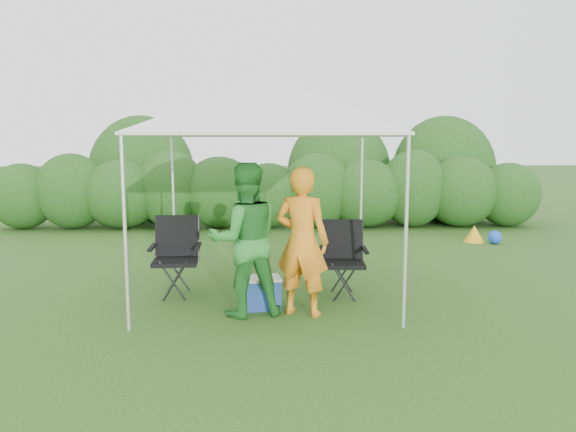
{
  "coord_description": "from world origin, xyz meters",
  "views": [
    {
      "loc": [
        0.04,
        -6.91,
        2.07
      ],
      "look_at": [
        0.27,
        0.4,
        1.05
      ],
      "focal_mm": 35.0,
      "sensor_mm": 36.0,
      "label": 1
    }
  ],
  "objects_px": {
    "canopy": "(267,107)",
    "man": "(302,241)",
    "woman": "(245,240)",
    "chair_right": "(343,253)",
    "cooler": "(261,293)",
    "chair_left": "(176,250)"
  },
  "relations": [
    {
      "from": "canopy",
      "to": "man",
      "type": "height_order",
      "value": "canopy"
    },
    {
      "from": "man",
      "to": "woman",
      "type": "xyz_separation_m",
      "value": [
        -0.66,
        0.01,
        0.02
      ]
    },
    {
      "from": "chair_right",
      "to": "man",
      "type": "height_order",
      "value": "man"
    },
    {
      "from": "woman",
      "to": "cooler",
      "type": "distance_m",
      "value": 0.76
    },
    {
      "from": "chair_left",
      "to": "man",
      "type": "distance_m",
      "value": 1.89
    },
    {
      "from": "chair_left",
      "to": "woman",
      "type": "bearing_deg",
      "value": -46.63
    },
    {
      "from": "chair_left",
      "to": "cooler",
      "type": "xyz_separation_m",
      "value": [
        1.14,
        -0.69,
        -0.39
      ]
    },
    {
      "from": "canopy",
      "to": "woman",
      "type": "distance_m",
      "value": 1.87
    },
    {
      "from": "man",
      "to": "canopy",
      "type": "bearing_deg",
      "value": -45.65
    },
    {
      "from": "chair_right",
      "to": "man",
      "type": "distance_m",
      "value": 1.07
    },
    {
      "from": "canopy",
      "to": "man",
      "type": "bearing_deg",
      "value": -67.75
    },
    {
      "from": "chair_left",
      "to": "cooler",
      "type": "distance_m",
      "value": 1.38
    },
    {
      "from": "chair_right",
      "to": "canopy",
      "type": "bearing_deg",
      "value": 173.57
    },
    {
      "from": "chair_right",
      "to": "woman",
      "type": "bearing_deg",
      "value": -143.91
    },
    {
      "from": "chair_left",
      "to": "man",
      "type": "relative_size",
      "value": 0.59
    },
    {
      "from": "canopy",
      "to": "chair_right",
      "type": "bearing_deg",
      "value": -9.3
    },
    {
      "from": "chair_right",
      "to": "man",
      "type": "xyz_separation_m",
      "value": [
        -0.59,
        -0.83,
        0.32
      ]
    },
    {
      "from": "cooler",
      "to": "woman",
      "type": "bearing_deg",
      "value": -136.34
    },
    {
      "from": "cooler",
      "to": "man",
      "type": "bearing_deg",
      "value": -36.39
    },
    {
      "from": "canopy",
      "to": "chair_left",
      "type": "bearing_deg",
      "value": -177.25
    },
    {
      "from": "chair_right",
      "to": "cooler",
      "type": "height_order",
      "value": "chair_right"
    },
    {
      "from": "man",
      "to": "chair_right",
      "type": "bearing_deg",
      "value": -103.29
    }
  ]
}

